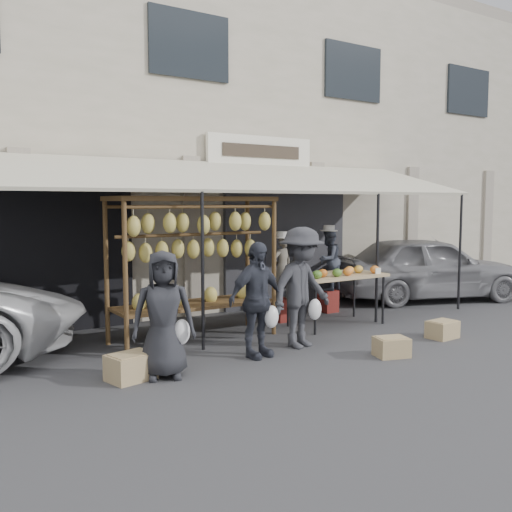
{
  "coord_description": "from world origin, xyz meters",
  "views": [
    {
      "loc": [
        -4.83,
        -6.1,
        2.15
      ],
      "look_at": [
        0.09,
        1.4,
        1.3
      ],
      "focal_mm": 40.0,
      "sensor_mm": 36.0,
      "label": 1
    }
  ],
  "objects_px": {
    "produce_table": "(338,276)",
    "vendor_left": "(282,267)",
    "vendor_right": "(329,260)",
    "customer_mid": "(256,300)",
    "crate_near_b": "(442,330)",
    "banana_rack": "(195,240)",
    "customer_right": "(301,287)",
    "crate_far": "(131,367)",
    "customer_left": "(163,315)",
    "crate_near_a": "(391,347)",
    "sedan": "(427,268)"
  },
  "relations": [
    {
      "from": "customer_right",
      "to": "sedan",
      "type": "bearing_deg",
      "value": 8.13
    },
    {
      "from": "vendor_left",
      "to": "sedan",
      "type": "height_order",
      "value": "vendor_left"
    },
    {
      "from": "vendor_right",
      "to": "customer_right",
      "type": "distance_m",
      "value": 2.83
    },
    {
      "from": "produce_table",
      "to": "crate_near_b",
      "type": "distance_m",
      "value": 1.93
    },
    {
      "from": "customer_mid",
      "to": "sedan",
      "type": "bearing_deg",
      "value": 9.51
    },
    {
      "from": "banana_rack",
      "to": "customer_right",
      "type": "bearing_deg",
      "value": -48.12
    },
    {
      "from": "vendor_right",
      "to": "crate_far",
      "type": "xyz_separation_m",
      "value": [
        -4.82,
        -2.0,
        -0.87
      ]
    },
    {
      "from": "customer_left",
      "to": "sedan",
      "type": "bearing_deg",
      "value": 34.13
    },
    {
      "from": "crate_near_a",
      "to": "crate_far",
      "type": "height_order",
      "value": "crate_far"
    },
    {
      "from": "customer_left",
      "to": "customer_right",
      "type": "distance_m",
      "value": 2.34
    },
    {
      "from": "vendor_left",
      "to": "produce_table",
      "type": "bearing_deg",
      "value": 120.67
    },
    {
      "from": "banana_rack",
      "to": "crate_near_a",
      "type": "relative_size",
      "value": 5.83
    },
    {
      "from": "customer_right",
      "to": "crate_far",
      "type": "distance_m",
      "value": 2.8
    },
    {
      "from": "customer_mid",
      "to": "customer_right",
      "type": "height_order",
      "value": "customer_right"
    },
    {
      "from": "produce_table",
      "to": "customer_right",
      "type": "height_order",
      "value": "customer_right"
    },
    {
      "from": "vendor_right",
      "to": "customer_mid",
      "type": "distance_m",
      "value": 3.58
    },
    {
      "from": "banana_rack",
      "to": "crate_near_b",
      "type": "relative_size",
      "value": 5.69
    },
    {
      "from": "produce_table",
      "to": "customer_mid",
      "type": "height_order",
      "value": "customer_mid"
    },
    {
      "from": "vendor_left",
      "to": "customer_right",
      "type": "bearing_deg",
      "value": 58.01
    },
    {
      "from": "produce_table",
      "to": "vendor_left",
      "type": "xyz_separation_m",
      "value": [
        -0.59,
        0.83,
        0.11
      ]
    },
    {
      "from": "customer_right",
      "to": "customer_left",
      "type": "bearing_deg",
      "value": 174.67
    },
    {
      "from": "customer_left",
      "to": "crate_near_b",
      "type": "xyz_separation_m",
      "value": [
        4.53,
        -0.53,
        -0.65
      ]
    },
    {
      "from": "produce_table",
      "to": "crate_far",
      "type": "height_order",
      "value": "produce_table"
    },
    {
      "from": "customer_left",
      "to": "vendor_right",
      "type": "bearing_deg",
      "value": 44.05
    },
    {
      "from": "crate_far",
      "to": "customer_left",
      "type": "bearing_deg",
      "value": -18.99
    },
    {
      "from": "produce_table",
      "to": "sedan",
      "type": "bearing_deg",
      "value": 15.44
    },
    {
      "from": "crate_near_a",
      "to": "sedan",
      "type": "distance_m",
      "value": 5.07
    },
    {
      "from": "customer_left",
      "to": "crate_near_a",
      "type": "bearing_deg",
      "value": 2.75
    },
    {
      "from": "vendor_right",
      "to": "crate_near_b",
      "type": "bearing_deg",
      "value": 72.59
    },
    {
      "from": "customer_mid",
      "to": "sedan",
      "type": "xyz_separation_m",
      "value": [
        5.72,
        1.86,
        -0.09
      ]
    },
    {
      "from": "customer_mid",
      "to": "crate_near_b",
      "type": "xyz_separation_m",
      "value": [
        3.07,
        -0.7,
        -0.67
      ]
    },
    {
      "from": "vendor_right",
      "to": "customer_mid",
      "type": "bearing_deg",
      "value": 14.06
    },
    {
      "from": "banana_rack",
      "to": "produce_table",
      "type": "bearing_deg",
      "value": -9.59
    },
    {
      "from": "customer_mid",
      "to": "crate_far",
      "type": "distance_m",
      "value": 1.95
    },
    {
      "from": "vendor_left",
      "to": "crate_near_b",
      "type": "xyz_separation_m",
      "value": [
        1.37,
        -2.44,
        -0.84
      ]
    },
    {
      "from": "banana_rack",
      "to": "customer_mid",
      "type": "relative_size",
      "value": 1.62
    },
    {
      "from": "customer_right",
      "to": "crate_near_a",
      "type": "height_order",
      "value": "customer_right"
    },
    {
      "from": "vendor_right",
      "to": "crate_near_a",
      "type": "xyz_separation_m",
      "value": [
        -1.39,
        -2.99,
        -0.9
      ]
    },
    {
      "from": "produce_table",
      "to": "vendor_left",
      "type": "distance_m",
      "value": 1.03
    },
    {
      "from": "customer_left",
      "to": "crate_near_b",
      "type": "bearing_deg",
      "value": 11.71
    },
    {
      "from": "vendor_left",
      "to": "sedan",
      "type": "distance_m",
      "value": 4.03
    },
    {
      "from": "produce_table",
      "to": "vendor_right",
      "type": "relative_size",
      "value": 1.42
    },
    {
      "from": "customer_right",
      "to": "crate_near_a",
      "type": "bearing_deg",
      "value": -68.65
    },
    {
      "from": "banana_rack",
      "to": "vendor_left",
      "type": "distance_m",
      "value": 2.09
    },
    {
      "from": "crate_far",
      "to": "crate_near_b",
      "type": "bearing_deg",
      "value": -7.69
    },
    {
      "from": "customer_left",
      "to": "crate_far",
      "type": "height_order",
      "value": "customer_left"
    },
    {
      "from": "banana_rack",
      "to": "crate_far",
      "type": "height_order",
      "value": "banana_rack"
    },
    {
      "from": "produce_table",
      "to": "sedan",
      "type": "xyz_separation_m",
      "value": [
        3.42,
        0.95,
        -0.16
      ]
    },
    {
      "from": "crate_far",
      "to": "produce_table",
      "type": "bearing_deg",
      "value": 12.87
    },
    {
      "from": "customer_right",
      "to": "crate_near_b",
      "type": "relative_size",
      "value": 3.91
    }
  ]
}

